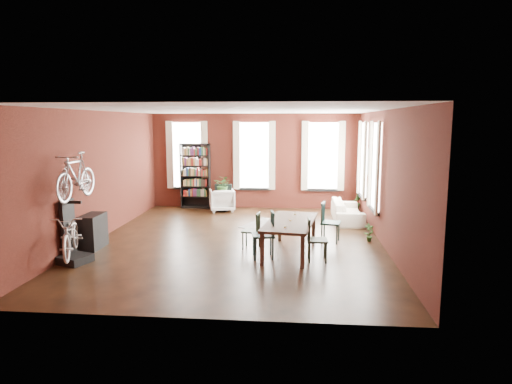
# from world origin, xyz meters

# --- Properties ---
(room) EXTENTS (9.00, 9.04, 3.22)m
(room) POSITION_xyz_m (0.25, 0.62, 2.14)
(room) COLOR black
(room) RESTS_ON ground
(dining_table) EXTENTS (1.29, 2.29, 0.74)m
(dining_table) POSITION_xyz_m (1.31, -0.93, 0.37)
(dining_table) COLOR #47362B
(dining_table) RESTS_ON ground
(dining_chair_a) EXTENTS (0.54, 0.54, 1.01)m
(dining_chair_a) POSITION_xyz_m (0.73, -1.32, 0.51)
(dining_chair_a) COLOR #1B3D3C
(dining_chair_a) RESTS_ON ground
(dining_chair_b) EXTENTS (0.44, 0.44, 0.84)m
(dining_chair_b) POSITION_xyz_m (0.40, -0.60, 0.42)
(dining_chair_b) COLOR black
(dining_chair_b) RESTS_ON ground
(dining_chair_c) EXTENTS (0.44, 0.44, 0.92)m
(dining_chair_c) POSITION_xyz_m (1.89, -1.44, 0.46)
(dining_chair_c) COLOR black
(dining_chair_c) RESTS_ON ground
(dining_chair_d) EXTENTS (0.53, 0.53, 0.97)m
(dining_chair_d) POSITION_xyz_m (2.28, 0.15, 0.49)
(dining_chair_d) COLOR #173230
(dining_chair_d) RESTS_ON ground
(bookshelf) EXTENTS (1.00, 0.32, 2.20)m
(bookshelf) POSITION_xyz_m (-2.00, 4.30, 1.10)
(bookshelf) COLOR black
(bookshelf) RESTS_ON ground
(white_armchair) EXTENTS (0.95, 0.91, 0.81)m
(white_armchair) POSITION_xyz_m (-1.01, 3.79, 0.40)
(white_armchair) COLOR white
(white_armchair) RESTS_ON ground
(cream_sofa) EXTENTS (0.61, 2.08, 0.81)m
(cream_sofa) POSITION_xyz_m (2.95, 2.60, 0.41)
(cream_sofa) COLOR beige
(cream_sofa) RESTS_ON ground
(striped_rug) EXTENTS (1.44, 1.73, 0.01)m
(striped_rug) POSITION_xyz_m (0.54, 1.95, 0.01)
(striped_rug) COLOR black
(striped_rug) RESTS_ON ground
(bike_trainer) EXTENTS (0.73, 0.73, 0.17)m
(bike_trainer) POSITION_xyz_m (-3.18, -2.04, 0.08)
(bike_trainer) COLOR black
(bike_trainer) RESTS_ON ground
(bike_wall_rack) EXTENTS (0.16, 0.60, 1.30)m
(bike_wall_rack) POSITION_xyz_m (-3.40, -1.80, 0.65)
(bike_wall_rack) COLOR black
(bike_wall_rack) RESTS_ON ground
(console_table) EXTENTS (0.40, 0.80, 0.80)m
(console_table) POSITION_xyz_m (-3.28, -0.90, 0.40)
(console_table) COLOR black
(console_table) RESTS_ON ground
(plant_stand) EXTENTS (0.32, 0.32, 0.55)m
(plant_stand) POSITION_xyz_m (-0.99, 3.79, 0.28)
(plant_stand) COLOR black
(plant_stand) RESTS_ON ground
(plant_by_sofa) EXTENTS (0.53, 0.77, 0.31)m
(plant_by_sofa) POSITION_xyz_m (3.37, 3.84, 0.16)
(plant_by_sofa) COLOR #2E5B24
(plant_by_sofa) RESTS_ON ground
(plant_small) EXTENTS (0.38, 0.50, 0.16)m
(plant_small) POSITION_xyz_m (3.23, 0.27, 0.08)
(plant_small) COLOR #315E25
(plant_small) RESTS_ON ground
(bicycle_floor) EXTENTS (0.83, 1.02, 1.68)m
(bicycle_floor) POSITION_xyz_m (-3.21, -2.04, 1.00)
(bicycle_floor) COLOR beige
(bicycle_floor) RESTS_ON bike_trainer
(bicycle_hung) EXTENTS (0.47, 1.00, 1.66)m
(bicycle_hung) POSITION_xyz_m (-3.15, -1.80, 2.13)
(bicycle_hung) COLOR #A5A8AD
(bicycle_hung) RESTS_ON bike_wall_rack
(plant_on_stand) EXTENTS (0.70, 0.74, 0.48)m
(plant_on_stand) POSITION_xyz_m (-0.97, 3.82, 0.79)
(plant_on_stand) COLOR #305B24
(plant_on_stand) RESTS_ON plant_stand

